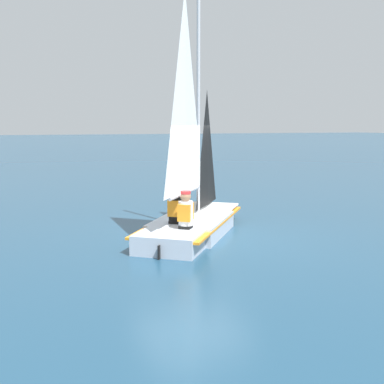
# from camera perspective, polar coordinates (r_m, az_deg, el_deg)

# --- Properties ---
(ground_plane) EXTENTS (260.00, 260.00, 0.00)m
(ground_plane) POSITION_cam_1_polar(r_m,az_deg,el_deg) (11.15, 0.00, -5.04)
(ground_plane) COLOR navy
(sailboat_main) EXTENTS (4.10, 3.88, 5.45)m
(sailboat_main) POSITION_cam_1_polar(r_m,az_deg,el_deg) (10.98, -0.04, -1.25)
(sailboat_main) COLOR #B2BCCC
(sailboat_main) RESTS_ON ground_plane
(sailor_helm) EXTENTS (0.43, 0.42, 1.16)m
(sailor_helm) POSITION_cam_1_polar(r_m,az_deg,el_deg) (10.45, -1.96, -2.39)
(sailor_helm) COLOR black
(sailor_helm) RESTS_ON ground_plane
(sailor_crew) EXTENTS (0.43, 0.42, 1.16)m
(sailor_crew) POSITION_cam_1_polar(r_m,az_deg,el_deg) (9.91, -0.75, -2.94)
(sailor_crew) COLOR black
(sailor_crew) RESTS_ON ground_plane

